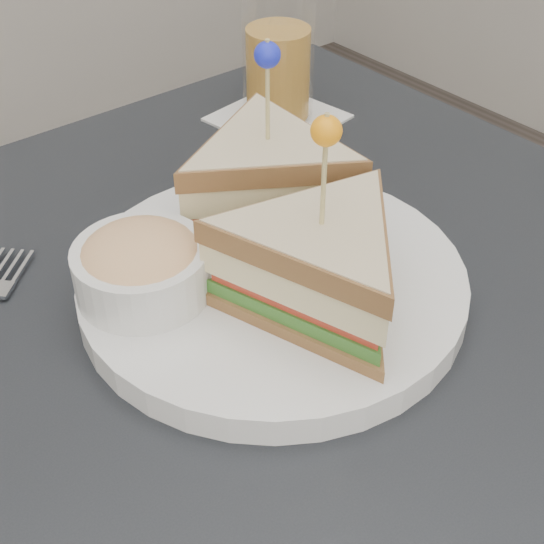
% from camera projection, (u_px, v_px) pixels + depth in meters
% --- Properties ---
extents(table, '(0.80, 0.80, 0.75)m').
position_uv_depth(table, '(270.00, 405.00, 0.61)').
color(table, black).
rests_on(table, ground).
extents(plate_meal, '(0.38, 0.38, 0.18)m').
position_uv_depth(plate_meal, '(273.00, 238.00, 0.58)').
color(plate_meal, white).
rests_on(plate_meal, table).
extents(drink_set, '(0.14, 0.14, 0.15)m').
position_uv_depth(drink_set, '(278.00, 60.00, 0.79)').
color(drink_set, silver).
rests_on(drink_set, table).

